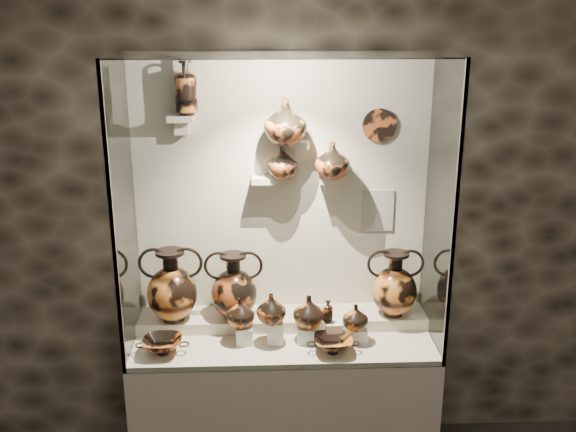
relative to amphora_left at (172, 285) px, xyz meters
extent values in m
cube|color=black|center=(0.63, 0.20, 0.48)|extent=(5.00, 0.02, 3.20)
cube|color=beige|center=(0.63, -0.12, -0.72)|extent=(1.70, 0.60, 0.80)
cube|color=#C4B598|center=(0.63, -0.12, -0.30)|extent=(1.68, 0.58, 0.03)
cube|color=#C4B598|center=(0.63, 0.06, -0.27)|extent=(1.70, 0.25, 0.10)
cube|color=beige|center=(0.63, 0.20, 0.48)|extent=(1.70, 0.03, 1.60)
cube|color=white|center=(0.63, -0.41, 0.48)|extent=(1.70, 0.01, 1.60)
cube|color=white|center=(-0.21, -0.12, 0.48)|extent=(0.01, 0.60, 1.60)
cube|color=white|center=(1.48, -0.12, 0.48)|extent=(0.01, 0.60, 1.60)
cube|color=white|center=(0.63, -0.12, 1.28)|extent=(1.70, 0.60, 0.01)
cube|color=gray|center=(-0.21, -0.41, 0.48)|extent=(0.02, 0.02, 1.60)
cube|color=gray|center=(1.47, -0.41, 0.48)|extent=(0.02, 0.02, 1.60)
cube|color=silver|center=(0.41, -0.17, -0.24)|extent=(0.09, 0.09, 0.10)
cube|color=silver|center=(0.58, -0.17, -0.22)|extent=(0.09, 0.09, 0.13)
cube|color=silver|center=(0.75, -0.17, -0.24)|extent=(0.09, 0.09, 0.09)
cube|color=silver|center=(0.91, -0.17, -0.23)|extent=(0.09, 0.09, 0.12)
cube|color=silver|center=(1.05, -0.17, -0.25)|extent=(0.09, 0.09, 0.08)
cube|color=beige|center=(0.08, 0.12, 0.93)|extent=(0.14, 0.12, 0.04)
cube|color=beige|center=(0.53, 0.12, 0.58)|extent=(0.14, 0.12, 0.04)
cube|color=beige|center=(0.73, 0.12, 0.78)|extent=(0.10, 0.12, 0.04)
cube|color=beige|center=(0.91, 0.12, 0.58)|extent=(0.14, 0.12, 0.04)
imported|color=#BC6224|center=(0.39, -0.15, -0.10)|extent=(0.16, 0.16, 0.17)
imported|color=#9F461C|center=(0.56, -0.18, -0.07)|extent=(0.19, 0.19, 0.17)
imported|color=#BC6224|center=(0.77, -0.15, -0.10)|extent=(0.20, 0.20, 0.18)
imported|color=#BC6224|center=(1.03, -0.18, -0.13)|extent=(0.17, 0.17, 0.15)
imported|color=#9F461C|center=(0.63, 0.09, 0.69)|extent=(0.22, 0.22, 0.18)
imported|color=#9F461C|center=(0.65, 0.06, 0.92)|extent=(0.30, 0.30, 0.24)
imported|color=#9F461C|center=(0.91, 0.08, 0.70)|extent=(0.25, 0.25, 0.20)
cylinder|color=#A34820|center=(1.18, 0.17, 0.88)|extent=(0.19, 0.02, 0.19)
cube|color=beige|center=(1.20, 0.18, 0.38)|extent=(0.19, 0.01, 0.25)
camera|label=1|loc=(0.52, -3.39, 1.46)|focal=40.00mm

